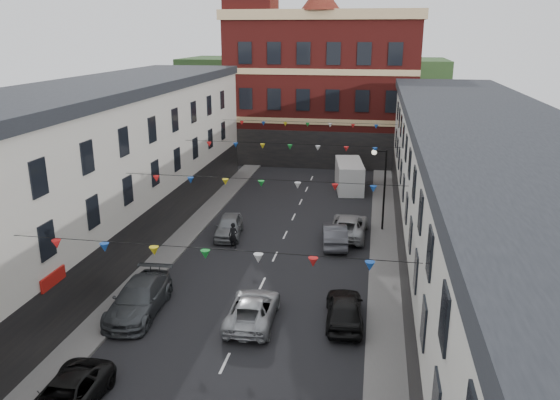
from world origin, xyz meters
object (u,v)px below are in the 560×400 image
Objects in this scene: car_left_d at (139,298)px; car_right_f at (348,226)px; car_left_c at (66,398)px; street_lamp at (381,179)px; car_right_e at (335,234)px; moving_car at (253,309)px; car_left_e at (229,226)px; white_van at (349,176)px; pedestrian at (233,236)px; car_right_d at (344,309)px.

car_right_f is at bearing 49.29° from car_left_d.
car_left_c is 0.86× the size of car_right_f.
street_lamp is at bearing -143.24° from car_right_f.
car_right_e is (8.62, 18.87, 0.10)m from car_left_c.
car_left_d is at bearing 55.29° from car_right_f.
moving_car is at bearing 67.07° from car_right_e.
street_lamp is at bearing -115.44° from moving_car.
car_left_e reaches higher than car_left_c.
car_left_d reaches higher than car_left_c.
car_right_e is at bearing -98.49° from white_van.
pedestrian reaches higher than car_right_f.
car_right_f is at bearing -145.96° from street_lamp.
car_left_c is at bearing -117.60° from street_lamp.
car_left_c is 13.09m from car_right_d.
white_van is at bearing 79.28° from pedestrian.
car_right_f is 1.10× the size of moving_car.
street_lamp reaches higher than pedestrian.
white_van is (-1.10, 24.33, 0.52)m from car_right_d.
moving_car is at bearing 4.12° from car_right_d.
car_right_e is at bearing -108.33° from moving_car.
car_right_e is 11.46m from moving_car.
car_right_d reaches higher than car_left_c.
white_van is at bearing -84.33° from car_right_f.
street_lamp is 11.27m from car_left_e.
white_van reaches higher than car_right_e.
car_right_e is at bearing 68.41° from car_right_f.
car_right_d is 1.00× the size of car_right_e.
car_left_e is 0.74× the size of white_van.
car_left_d is 1.29× the size of car_left_e.
white_van is at bearing -99.88° from moving_car.
car_right_f is (8.30, 1.46, 0.02)m from car_left_e.
car_right_d reaches higher than car_right_e.
car_left_d is (-12.05, -14.41, -3.09)m from street_lamp.
car_left_d reaches higher than car_right_d.
moving_car is 2.80× the size of pedestrian.
car_left_e is 15.64m from white_van.
moving_car is at bearing -57.15° from pedestrian.
car_left_e is at bearing -164.48° from street_lamp.
moving_car is (-4.49, -0.67, -0.09)m from car_right_d.
car_left_e is 8.43m from car_right_f.
pedestrian is (-3.41, 9.25, 0.19)m from moving_car.
pedestrian is at bearing -152.23° from street_lamp.
car_right_e is at bearing 47.47° from car_left_d.
car_left_c is at bearing -89.76° from car_left_d.
street_lamp reaches higher than white_van.
car_left_d reaches higher than car_left_e.
white_van reaches higher than moving_car.
car_left_e is 7.48m from car_right_e.
car_left_d is 5.91m from moving_car.
moving_car is (-6.14, -14.28, -3.22)m from street_lamp.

